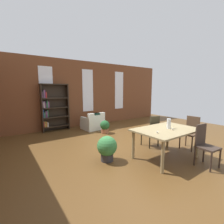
{
  "coord_description": "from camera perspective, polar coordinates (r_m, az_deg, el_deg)",
  "views": [
    {
      "loc": [
        -3.52,
        -3.11,
        1.74
      ],
      "look_at": [
        -0.26,
        1.49,
        0.94
      ],
      "focal_mm": 25.67,
      "sensor_mm": 36.0,
      "label": 1
    }
  ],
  "objects": [
    {
      "name": "window_pane_1",
      "position": [
        7.82,
        -8.61,
        7.53
      ],
      "size": [
        0.55,
        0.02,
        1.98
      ],
      "primitive_type": "cube",
      "color": "white"
    },
    {
      "name": "dining_chair_near_right",
      "position": [
        4.25,
        30.17,
        -9.81
      ],
      "size": [
        0.43,
        0.43,
        0.95
      ],
      "color": "#372A23",
      "rests_on": "ground"
    },
    {
      "name": "potted_plant_corner",
      "position": [
        6.41,
        -2.58,
        -5.14
      ],
      "size": [
        0.38,
        0.38,
        0.51
      ],
      "color": "#9E6042",
      "rests_on": "ground"
    },
    {
      "name": "dining_table",
      "position": [
        4.27,
        18.76,
        -6.84
      ],
      "size": [
        1.6,
        1.08,
        0.76
      ],
      "color": "#918057",
      "rests_on": "ground"
    },
    {
      "name": "potted_plant_by_shelf",
      "position": [
        3.99,
        -1.78,
        -12.49
      ],
      "size": [
        0.49,
        0.49,
        0.62
      ],
      "color": "#333338",
      "rests_on": "ground"
    },
    {
      "name": "back_wall_brick",
      "position": [
        7.89,
        -8.81,
        6.42
      ],
      "size": [
        9.11,
        0.12,
        3.05
      ],
      "primitive_type": "cube",
      "color": "brown",
      "rests_on": "ground"
    },
    {
      "name": "tealight_candle_1",
      "position": [
        3.78,
        15.84,
        -6.95
      ],
      "size": [
        0.04,
        0.04,
        0.04
      ],
      "primitive_type": "cylinder",
      "color": "silver",
      "rests_on": "dining_table"
    },
    {
      "name": "dining_chair_head_right",
      "position": [
        5.28,
        26.23,
        -6.21
      ],
      "size": [
        0.42,
        0.42,
        0.95
      ],
      "color": "#473424",
      "rests_on": "ground"
    },
    {
      "name": "bookshelf_tall",
      "position": [
        7.1,
        -20.29,
        1.57
      ],
      "size": [
        1.11,
        0.28,
        1.97
      ],
      "color": "#2D2319",
      "rests_on": "ground"
    },
    {
      "name": "tealight_candle_0",
      "position": [
        4.4,
        19.32,
        -4.97
      ],
      "size": [
        0.04,
        0.04,
        0.05
      ],
      "primitive_type": "cylinder",
      "color": "silver",
      "rests_on": "dining_table"
    },
    {
      "name": "ground_plane",
      "position": [
        5.0,
        12.75,
        -12.46
      ],
      "size": [
        10.54,
        10.54,
        0.0
      ],
      "primitive_type": "plane",
      "color": "brown"
    },
    {
      "name": "vase_on_table",
      "position": [
        4.29,
        19.58,
        -3.94
      ],
      "size": [
        0.1,
        0.1,
        0.25
      ],
      "primitive_type": "cylinder",
      "color": "silver",
      "rests_on": "dining_table"
    },
    {
      "name": "window_pane_0",
      "position": [
        7.17,
        -22.33,
        6.98
      ],
      "size": [
        0.55,
        0.02,
        1.98
      ],
      "primitive_type": "cube",
      "color": "white"
    },
    {
      "name": "tealight_candle_2",
      "position": [
        4.17,
        20.79,
        -5.75
      ],
      "size": [
        0.04,
        0.04,
        0.05
      ],
      "primitive_type": "cylinder",
      "color": "silver",
      "rests_on": "dining_table"
    },
    {
      "name": "dining_chair_far_right",
      "position": [
        5.04,
        13.98,
        -6.26
      ],
      "size": [
        0.42,
        0.42,
        0.95
      ],
      "color": "#312C1C",
      "rests_on": "ground"
    },
    {
      "name": "armchair_white",
      "position": [
        7.08,
        -6.8,
        -3.89
      ],
      "size": [
        0.85,
        0.85,
        0.75
      ],
      "color": "white",
      "rests_on": "ground"
    },
    {
      "name": "window_pane_2",
      "position": [
        8.83,
        2.52,
        7.66
      ],
      "size": [
        0.55,
        0.02,
        1.98
      ],
      "primitive_type": "cube",
      "color": "white"
    }
  ]
}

